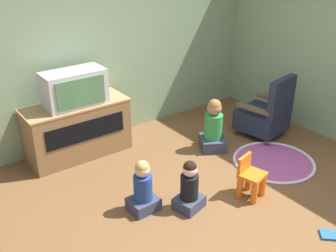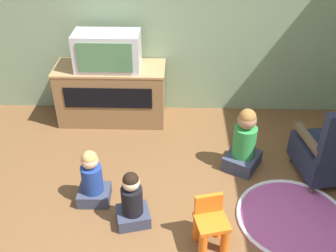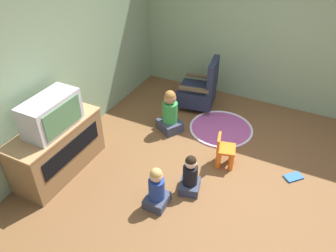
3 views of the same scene
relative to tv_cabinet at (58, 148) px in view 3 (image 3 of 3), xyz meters
The scene contains 12 objects.
ground_plane 2.29m from the tv_cabinet, 68.77° to the right, with size 30.00×30.00×0.00m, color brown.
wall_back 1.13m from the tv_cabinet, 34.83° to the left, with size 5.36×0.12×2.65m.
wall_right 4.02m from the tv_cabinet, 37.05° to the right, with size 0.12×5.51×2.65m.
tv_cabinet is the anchor object (origin of this frame).
television 0.57m from the tv_cabinet, 90.00° to the right, with size 0.75×0.39×0.44m.
black_armchair 2.60m from the tv_cabinet, 24.89° to the right, with size 0.67×0.70×0.92m.
yellow_kid_chair 2.27m from the tv_cabinet, 60.72° to the right, with size 0.32×0.31×0.47m.
play_mat 2.55m from the tv_cabinet, 41.47° to the right, with size 1.04×1.04×0.04m.
child_watching_left 1.80m from the tv_cabinet, 76.15° to the right, with size 0.34×0.32×0.57m.
child_watching_center 1.49m from the tv_cabinet, 88.85° to the right, with size 0.30×0.27×0.59m.
child_watching_right 1.77m from the tv_cabinet, 31.49° to the right, with size 0.46×0.47×0.71m.
book 3.20m from the tv_cabinet, 66.61° to the right, with size 0.27×0.27×0.02m.
Camera 3 is at (-3.17, -0.73, 3.16)m, focal length 35.00 mm.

